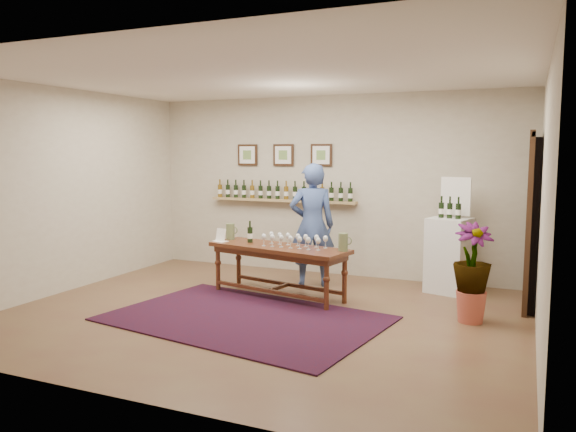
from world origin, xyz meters
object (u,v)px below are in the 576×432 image
at_px(display_pedestal, 449,255).
at_px(potted_plant, 472,273).
at_px(tasting_table, 278,254).
at_px(person, 312,225).

height_order(display_pedestal, potted_plant, display_pedestal).
height_order(tasting_table, display_pedestal, display_pedestal).
xyz_separation_m(tasting_table, potted_plant, (2.47, -0.17, -0.01)).
distance_m(display_pedestal, potted_plant, 1.40).
xyz_separation_m(tasting_table, person, (0.19, 0.75, 0.30)).
relative_size(display_pedestal, potted_plant, 1.05).
distance_m(display_pedestal, person, 1.94).
height_order(tasting_table, person, person).
bearing_deg(tasting_table, display_pedestal, 41.73).
bearing_deg(person, potted_plant, 133.26).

